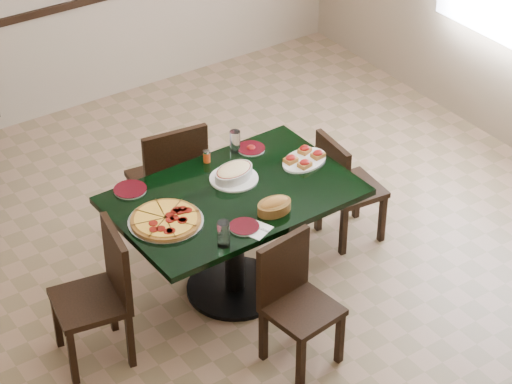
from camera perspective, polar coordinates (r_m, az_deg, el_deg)
floor at (r=6.51m, az=0.56°, el=-4.93°), size 5.50×5.50×0.00m
main_table at (r=6.07m, az=-1.27°, el=-1.49°), size 1.47×0.97×0.75m
chair_far at (r=6.53m, az=-4.89°, el=0.82°), size 0.49×0.49×0.93m
chair_near at (r=5.69m, az=2.18°, el=-5.97°), size 0.42×0.42×0.80m
chair_right at (r=6.62m, az=5.01°, el=0.43°), size 0.41×0.41×0.80m
chair_left at (r=5.75m, az=-8.80°, el=-5.51°), size 0.46×0.46×0.86m
pepperoni_pizza at (r=5.73m, az=-5.18°, el=-1.60°), size 0.44×0.44×0.04m
lasagna_casserole at (r=6.06m, az=-1.28°, el=1.09°), size 0.30×0.30×0.09m
bread_basket at (r=5.79m, az=1.05°, el=-0.79°), size 0.22×0.15×0.09m
bruschetta_platter at (r=6.25m, az=2.78°, el=1.94°), size 0.38×0.31×0.05m
side_plate_near at (r=5.67m, az=-0.68°, el=-2.00°), size 0.17×0.17×0.02m
side_plate_far_r at (r=6.37m, az=-0.28°, el=2.51°), size 0.18×0.18×0.03m
side_plate_far_l at (r=6.03m, az=-7.20°, el=0.14°), size 0.20×0.20×0.02m
napkin_setting at (r=5.66m, az=-0.01°, el=-2.14°), size 0.20×0.20×0.01m
water_glass_a at (r=6.32m, az=-1.21°, el=2.91°), size 0.07×0.07×0.15m
water_glass_b at (r=5.51m, az=-1.87°, el=-2.41°), size 0.07×0.07×0.16m
pepper_shaker at (r=6.24m, az=-2.83°, el=2.06°), size 0.05×0.05×0.08m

